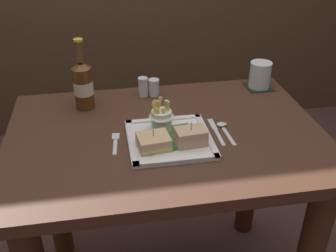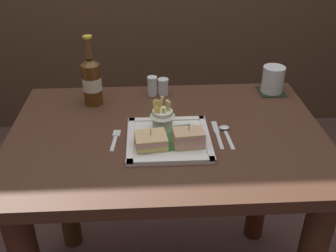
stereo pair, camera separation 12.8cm
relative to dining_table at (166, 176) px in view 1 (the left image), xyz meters
name	(u,v)px [view 1 (the left image)]	position (x,y,z in m)	size (l,w,h in m)	color
dining_table	(166,176)	(0.00, 0.00, 0.00)	(1.05, 0.73, 0.78)	#44281C
square_plate	(170,139)	(0.00, -0.06, 0.19)	(0.26, 0.26, 0.02)	white
sandwich_half_left	(154,142)	(-0.06, -0.10, 0.22)	(0.11, 0.09, 0.06)	tan
sandwich_half_right	(191,137)	(0.06, -0.10, 0.22)	(0.10, 0.07, 0.08)	tan
fries_cup	(162,117)	(-0.02, 0.00, 0.25)	(0.08, 0.08, 0.11)	white
beer_bottle	(83,84)	(-0.26, 0.23, 0.28)	(0.07, 0.07, 0.26)	#552F10
drink_coaster	(259,87)	(0.43, 0.28, 0.19)	(0.10, 0.10, 0.00)	black
water_glass	(260,76)	(0.43, 0.28, 0.23)	(0.09, 0.09, 0.10)	silver
fork	(115,143)	(-0.17, -0.04, 0.19)	(0.03, 0.12, 0.00)	silver
knife	(216,130)	(0.17, -0.02, 0.19)	(0.02, 0.17, 0.00)	silver
spoon	(224,128)	(0.19, -0.01, 0.19)	(0.03, 0.14, 0.01)	silver
salt_shaker	(143,88)	(-0.04, 0.28, 0.22)	(0.04, 0.04, 0.08)	silver
pepper_shaker	(153,88)	(0.00, 0.28, 0.21)	(0.04, 0.04, 0.07)	silver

